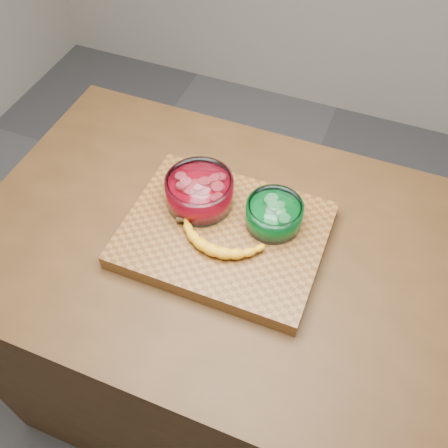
% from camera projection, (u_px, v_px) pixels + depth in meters
% --- Properties ---
extents(ground, '(3.50, 3.50, 0.00)m').
position_uv_depth(ground, '(224.00, 383.00, 1.87)').
color(ground, '#545459').
rests_on(ground, ground).
extents(counter, '(1.20, 0.80, 0.90)m').
position_uv_depth(counter, '(224.00, 328.00, 1.51)').
color(counter, '#4A2E16').
rests_on(counter, ground).
extents(cutting_board, '(0.45, 0.35, 0.04)m').
position_uv_depth(cutting_board, '(224.00, 235.00, 1.15)').
color(cutting_board, brown).
rests_on(cutting_board, counter).
extents(bowl_red, '(0.16, 0.16, 0.07)m').
position_uv_depth(bowl_red, '(200.00, 192.00, 1.15)').
color(bowl_red, white).
rests_on(bowl_red, cutting_board).
extents(bowl_green, '(0.13, 0.13, 0.06)m').
position_uv_depth(bowl_green, '(274.00, 214.00, 1.12)').
color(bowl_green, white).
rests_on(bowl_green, cutting_board).
extents(banana, '(0.23, 0.11, 0.03)m').
position_uv_depth(banana, '(218.00, 240.00, 1.09)').
color(banana, '#F8AC16').
rests_on(banana, cutting_board).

